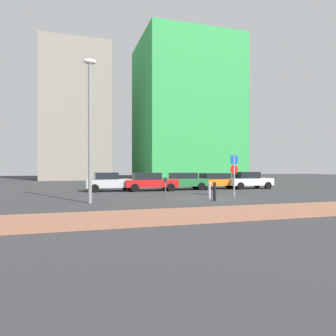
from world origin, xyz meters
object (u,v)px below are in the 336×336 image
Objects in this scene: parked_car_red at (150,181)px; parked_car_green at (183,181)px; parking_meter at (165,185)px; street_lamp at (90,119)px; traffic_bollard_near at (215,192)px; traffic_bollard_mid at (210,190)px; parked_car_silver at (110,182)px; parking_sign_post at (234,171)px; parked_car_orange at (217,180)px; parked_car_white at (248,180)px.

parked_car_red reaches higher than parked_car_green.
street_lamp is at bearing -162.01° from parking_meter.
traffic_bollard_near reaches higher than traffic_bollard_mid.
parking_sign_post reaches higher than parked_car_silver.
traffic_bollard_mid is at bearing -119.33° from parked_car_orange.
parked_car_red is 0.56× the size of street_lamp.
parking_sign_post is at bearing -59.98° from parked_car_red.
parked_car_orange is at bearing 4.53° from parked_car_red.
parked_car_silver is 9.31m from traffic_bollard_mid.
parked_car_orange is (3.30, 0.09, -0.02)m from parked_car_green.
parked_car_red is at bearing 105.95° from traffic_bollard_mid.
parked_car_silver is 3.65× the size of traffic_bollard_near.
parking_sign_post is 2.73× the size of traffic_bollard_mid.
parking_meter is 1.29× the size of traffic_bollard_mid.
parking_meter is at bearing -95.01° from parked_car_red.
traffic_bollard_near is at bearing -79.08° from parked_car_red.
parking_meter is at bearing -118.59° from parked_car_green.
parked_car_white is (2.77, -0.67, 0.03)m from parked_car_orange.
parked_car_white is at bearing 44.76° from traffic_bollard_mid.
traffic_bollard_near is (-4.71, -9.21, -0.21)m from parked_car_orange.
parked_car_green is at bearing 61.41° from parking_meter.
parked_car_green reaches higher than traffic_bollard_near.
parked_car_white is at bearing 48.81° from traffic_bollard_near.
parking_meter is at bearing 17.99° from street_lamp.
parked_car_green is at bearing 44.48° from street_lamp.
parked_car_orange reaches higher than traffic_bollard_mid.
parked_car_orange is 0.59× the size of street_lamp.
parked_car_green is 1.50× the size of parking_sign_post.
street_lamp is at bearing -103.95° from parked_car_silver.
traffic_bollard_near is at bearing -98.78° from parked_car_green.
parked_car_silver is 1.43× the size of parking_sign_post.
parked_car_orange is at bearing 60.67° from traffic_bollard_mid.
parked_car_silver is 7.24m from parking_meter.
parked_car_orange is at bearing 166.47° from parked_car_white.
parking_sign_post is at bearing -108.14° from parked_car_orange.
parked_car_red is 6.41m from parked_car_orange.
parking_sign_post is (7.18, -7.35, 0.95)m from parked_car_silver.
parked_car_red is 1.08× the size of parked_car_white.
parked_car_orange is (6.39, 0.51, -0.02)m from parked_car_red.
street_lamp is 7.75× the size of traffic_bollard_mid.
parking_sign_post reaches higher than parked_car_white.
traffic_bollard_near is (-7.48, -8.54, -0.24)m from parked_car_white.
parked_car_silver reaches higher than traffic_bollard_near.
parked_car_silver is at bearing 177.05° from parked_car_white.
traffic_bollard_mid is (7.32, 0.59, -4.03)m from street_lamp.
street_lamp is at bearing -135.52° from parked_car_green.
parked_car_orange is 7.82m from parking_sign_post.
parked_car_silver is 6.30m from parked_car_green.
parking_meter is at bearing -147.88° from parked_car_white.
parking_sign_post reaches higher than parked_car_orange.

